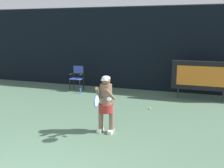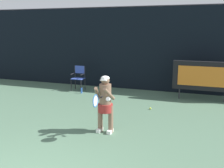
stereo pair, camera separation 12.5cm
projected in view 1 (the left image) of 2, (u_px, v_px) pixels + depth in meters
backdrop_screen at (133, 49)px, 11.75m from camera, size 18.00×0.12×3.66m
scoreboard at (201, 76)px, 10.05m from camera, size 2.20×0.21×1.50m
umpire_chair at (77, 77)px, 11.71m from camera, size 0.52×0.44×1.08m
water_bottle at (80, 90)px, 11.25m from camera, size 0.07×0.07×0.27m
tennis_player at (106, 102)px, 6.92m from camera, size 0.52×0.59×1.52m
tennis_racket at (97, 101)px, 6.36m from camera, size 0.03×0.60×0.31m
tennis_ball_loose at (150, 108)px, 9.06m from camera, size 0.07×0.07×0.07m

